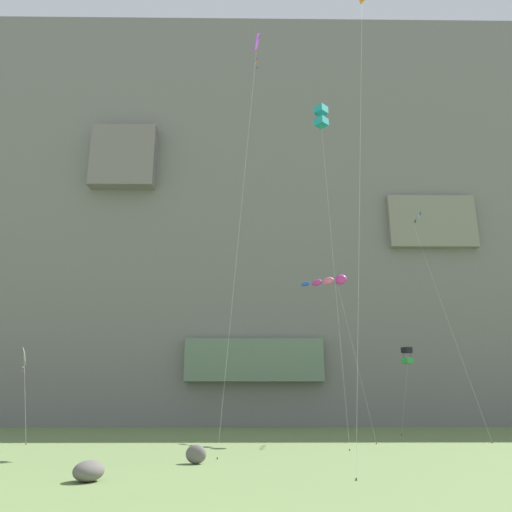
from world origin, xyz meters
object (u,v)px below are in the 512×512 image
Objects in this scene: kite_diamond_far_right at (25,359)px; kite_diamond_high_center at (256,50)px; kite_banner_low_left at (427,251)px; kite_box_low_center at (407,355)px; kite_windsock_upper_mid at (330,281)px; kite_box_low_right at (321,117)px; boulder_near_cliff_base at (196,454)px; boulder_foreground_right at (89,471)px; kite_delta_mid_left at (356,10)px.

kite_diamond_high_center is at bearing -22.42° from kite_diamond_far_right.
kite_box_low_center is (-0.54, 7.36, -9.72)m from kite_banner_low_left.
kite_diamond_high_center reaches higher than kite_windsock_upper_mid.
boulder_near_cliff_base is at bearing -134.18° from kite_box_low_right.
boulder_near_cliff_base reaches higher than boulder_foreground_right.
boulder_foreground_right is 0.22× the size of kite_box_low_center.
kite_box_low_right is at bearing -153.51° from kite_banner_low_left.
kite_windsock_upper_mid is (0.77, 3.82, -15.28)m from kite_box_low_right.
kite_box_low_center reaches higher than kite_diamond_far_right.
boulder_near_cliff_base is at bearing -119.57° from kite_diamond_high_center.
kite_diamond_far_right is at bearing -179.26° from kite_banner_low_left.
kite_delta_mid_left is (-10.33, -18.37, 12.20)m from kite_banner_low_left.
kite_box_low_center is (10.44, 12.83, -21.50)m from kite_box_low_right.
kite_diamond_far_right is at bearing 169.77° from kite_box_low_right.
kite_diamond_far_right reaches higher than boulder_near_cliff_base.
kite_windsock_upper_mid is at bearing -137.01° from kite_box_low_center.
boulder_foreground_right is 0.14× the size of kite_windsock_upper_mid.
kite_delta_mid_left reaches higher than kite_windsock_upper_mid.
kite_delta_mid_left reaches higher than kite_banner_low_left.
kite_box_low_center is at bearing 44.87° from kite_diamond_high_center.
kite_delta_mid_left is at bearing 12.18° from boulder_foreground_right.
boulder_foreground_right is at bearing -122.95° from kite_diamond_high_center.
kite_delta_mid_left reaches higher than kite_diamond_far_right.
boulder_near_cliff_base is at bearing -40.62° from kite_diamond_far_right.
boulder_foreground_right is 0.07× the size of kite_box_low_right.
boulder_near_cliff_base is 0.07× the size of kite_banner_low_left.
kite_windsock_upper_mid is at bearing 78.65° from kite_box_low_right.
kite_banner_low_left is at bearing 28.26° from kite_diamond_high_center.
kite_banner_low_left is (10.98, 5.47, -11.78)m from kite_box_low_right.
boulder_foreground_right is 25.79m from kite_diamond_far_right.
kite_box_low_center is 14.61m from kite_windsock_upper_mid.
kite_diamond_high_center is at bearing 127.28° from kite_delta_mid_left.
kite_box_low_center is at bearing 69.17° from kite_delta_mid_left.
boulder_foreground_right is 36.50m from kite_diamond_high_center.
kite_windsock_upper_mid is at bearing 89.59° from kite_delta_mid_left.
kite_diamond_high_center is 22.23m from kite_windsock_upper_mid.
kite_diamond_high_center is at bearing -135.13° from kite_box_low_center.
kite_box_low_right is at bearing 92.87° from kite_delta_mid_left.
kite_diamond_high_center is at bearing -151.74° from kite_banner_low_left.
kite_windsock_upper_mid is at bearing -2.34° from kite_diamond_far_right.
kite_box_low_right is at bearing -10.23° from kite_diamond_far_right.
kite_box_low_right is 15.77m from kite_windsock_upper_mid.
kite_box_low_right is 1.42× the size of kite_banner_low_left.
kite_diamond_far_right is 40.47m from kite_delta_mid_left.
kite_box_low_right is 12.92m from kite_delta_mid_left.
boulder_foreground_right is 0.09× the size of kite_banner_low_left.
kite_diamond_high_center reaches higher than kite_box_low_right.
kite_diamond_far_right is at bearing 157.58° from kite_diamond_high_center.
kite_box_low_right reaches higher than boulder_near_cliff_base.
kite_box_low_center is 0.60× the size of kite_windsock_upper_mid.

